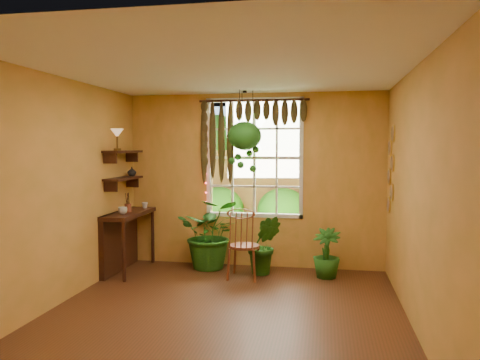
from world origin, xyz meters
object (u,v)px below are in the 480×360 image
object	(u,v)px
potted_plant_left	(211,233)
hanging_basket	(245,139)
windsor_chair	(244,255)
counter_ledge	(122,234)
potted_plant_mid	(264,245)

from	to	relation	value
potted_plant_left	hanging_basket	distance (m)	1.53
windsor_chair	potted_plant_left	xyz separation A→B (m)	(-0.59, 0.46, 0.21)
counter_ledge	hanging_basket	distance (m)	2.33
counter_ledge	hanging_basket	size ratio (longest dim) A/B	0.98
windsor_chair	potted_plant_mid	bearing A→B (deg)	49.50
windsor_chair	potted_plant_left	size ratio (longest dim) A/B	1.07
potted_plant_left	counter_ledge	bearing A→B (deg)	-164.08
counter_ledge	potted_plant_mid	distance (m)	2.14
windsor_chair	potted_plant_mid	distance (m)	0.39
windsor_chair	hanging_basket	size ratio (longest dim) A/B	0.96
counter_ledge	potted_plant_left	xyz separation A→B (m)	(1.29, 0.37, -0.01)
potted_plant_mid	windsor_chair	bearing A→B (deg)	-133.56
counter_ledge	potted_plant_mid	size ratio (longest dim) A/B	1.38
counter_ledge	potted_plant_left	world-z (taller)	potted_plant_left
counter_ledge	windsor_chair	distance (m)	1.89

